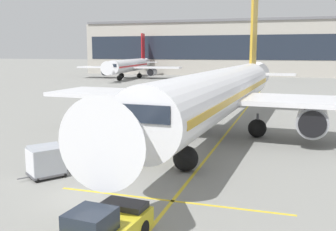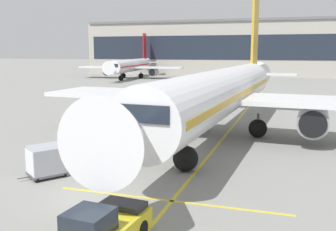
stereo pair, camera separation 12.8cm
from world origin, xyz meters
The scene contains 15 objects.
ground_plane centered at (0.00, 0.00, 0.00)m, with size 600.00×600.00×0.00m, color gray.
parked_airplane centered at (4.40, 16.00, 3.85)m, with size 32.14×41.87×14.30m.
belt_loader centered at (0.23, 7.02, 0.87)m, with size 4.53×4.73×3.01m.
baggage_cart_lead centered at (-1.87, 4.33, 1.00)m, with size 2.47×2.68×1.91m.
baggage_cart_second centered at (-3.62, 2.15, 1.00)m, with size 2.47×2.68×1.91m.
pushback_tug centered at (3.46, -4.71, 0.83)m, with size 2.49×4.57×1.83m.
ground_crew_by_loader centered at (-2.80, 4.02, 1.00)m, with size 0.53×0.38×1.74m.
ground_crew_by_carts centered at (0.45, 4.99, 1.00)m, with size 0.28×0.57×1.74m.
safety_cone_engine_keepout centered at (-2.51, 11.09, 0.34)m, with size 0.63×0.63×0.71m.
safety_cone_wingtip centered at (-0.72, 15.27, 0.33)m, with size 0.60×0.60×0.68m.
safety_cone_nose_mark centered at (-3.35, 12.00, 0.36)m, with size 0.66×0.66×0.75m.
apron_guidance_line_lead_in centered at (4.52, 15.27, 0.00)m, with size 0.20×110.00×0.01m.
apron_guidance_line_stop_bar centered at (4.37, 0.75, 0.00)m, with size 12.00×0.20×0.01m.
terminal_building centered at (7.64, 108.26, 8.22)m, with size 124.18×17.99×16.55m.
distant_airplane centered at (-31.76, 81.33, 3.38)m, with size 28.37×36.71×12.53m.
Camera 1 is at (9.79, -16.81, 7.30)m, focal length 41.90 mm.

